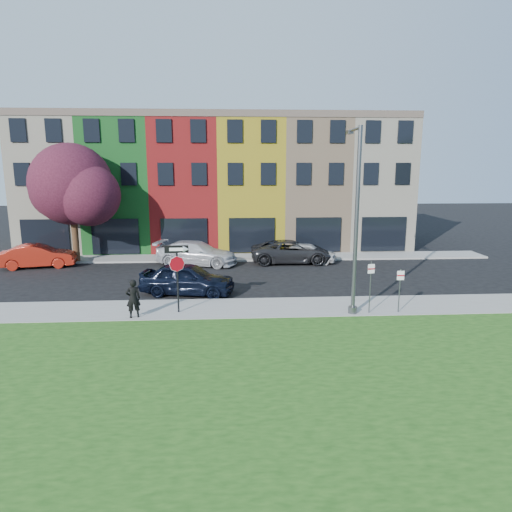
{
  "coord_description": "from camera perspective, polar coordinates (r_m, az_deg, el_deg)",
  "views": [
    {
      "loc": [
        -1.71,
        -17.39,
        6.69
      ],
      "look_at": [
        -0.42,
        4.0,
        2.37
      ],
      "focal_mm": 32.0,
      "sensor_mm": 36.0,
      "label": 1
    }
  ],
  "objects": [
    {
      "name": "parked_car_silver",
      "position": [
        31.0,
        -7.45,
        0.35
      ],
      "size": [
        4.99,
        6.63,
        1.6
      ],
      "primitive_type": "imported",
      "rotation": [
        0.0,
        0.0,
        1.31
      ],
      "color": "#B1B1B6",
      "rests_on": "ground"
    },
    {
      "name": "rowhouse_block",
      "position": [
        38.62,
        -4.67,
        8.84
      ],
      "size": [
        30.0,
        10.12,
        10.0
      ],
      "color": "beige",
      "rests_on": "ground"
    },
    {
      "name": "parked_car_white",
      "position": [
        31.75,
        6.39,
        0.43
      ],
      "size": [
        3.62,
        4.83,
        1.37
      ],
      "primitive_type": "imported",
      "rotation": [
        0.0,
        0.0,
        1.31
      ],
      "color": "silver",
      "rests_on": "ground"
    },
    {
      "name": "sedan_near",
      "position": [
        24.04,
        -8.57,
        -2.82
      ],
      "size": [
        3.89,
        5.67,
        1.67
      ],
      "primitive_type": "imported",
      "rotation": [
        0.0,
        0.0,
        1.37
      ],
      "color": "black",
      "rests_on": "ground"
    },
    {
      "name": "sidewalk_near",
      "position": [
        21.76,
        6.58,
        -6.41
      ],
      "size": [
        40.0,
        3.0,
        0.12
      ],
      "primitive_type": "cube",
      "color": "gray",
      "rests_on": "ground"
    },
    {
      "name": "man",
      "position": [
        20.55,
        -15.1,
        -5.15
      ],
      "size": [
        0.87,
        0.79,
        1.71
      ],
      "primitive_type": "imported",
      "rotation": [
        0.0,
        0.0,
        3.47
      ],
      "color": "black",
      "rests_on": "sidewalk_near"
    },
    {
      "name": "parked_car_dark",
      "position": [
        31.5,
        4.49,
        0.55
      ],
      "size": [
        2.78,
        5.7,
        1.56
      ],
      "primitive_type": "imported",
      "rotation": [
        0.0,
        0.0,
        1.55
      ],
      "color": "black",
      "rests_on": "ground"
    },
    {
      "name": "sidewalk_far",
      "position": [
        33.09,
        -5.61,
        -0.21
      ],
      "size": [
        40.0,
        2.4,
        0.12
      ],
      "primitive_type": "cube",
      "color": "gray",
      "rests_on": "ground"
    },
    {
      "name": "ground",
      "position": [
        18.72,
        2.06,
        -9.55
      ],
      "size": [
        120.0,
        120.0,
        0.0
      ],
      "primitive_type": "plane",
      "color": "black",
      "rests_on": "ground"
    },
    {
      "name": "parked_car_red",
      "position": [
        33.22,
        -25.6,
        0.0
      ],
      "size": [
        3.38,
        5.28,
        1.54
      ],
      "primitive_type": "imported",
      "rotation": [
        0.0,
        0.0,
        1.76
      ],
      "color": "maroon",
      "rests_on": "ground"
    },
    {
      "name": "stop_sign",
      "position": [
        20.51,
        -9.84,
        -1.13
      ],
      "size": [
        1.05,
        0.11,
        3.07
      ],
      "rotation": [
        0.0,
        0.0,
        0.03
      ],
      "color": "black",
      "rests_on": "sidewalk_near"
    },
    {
      "name": "parking_sign_a",
      "position": [
        20.91,
        14.12,
        -3.08
      ],
      "size": [
        0.32,
        0.11,
        2.37
      ],
      "rotation": [
        0.0,
        0.0,
        0.18
      ],
      "color": "#4E5053",
      "rests_on": "sidewalk_near"
    },
    {
      "name": "parking_sign_b",
      "position": [
        21.4,
        17.54,
        -3.51
      ],
      "size": [
        0.32,
        0.08,
        2.0
      ],
      "rotation": [
        0.0,
        0.0,
        -0.03
      ],
      "color": "#4E5053",
      "rests_on": "sidewalk_near"
    },
    {
      "name": "tree_purple",
      "position": [
        33.35,
        -21.89,
        8.09
      ],
      "size": [
        6.53,
        5.72,
        7.98
      ],
      "color": "black",
      "rests_on": "sidewalk_far"
    },
    {
      "name": "street_lamp",
      "position": [
        20.42,
        12.31,
        4.24
      ],
      "size": [
        0.43,
        2.58,
        8.17
      ],
      "rotation": [
        0.0,
        0.0,
        -0.05
      ],
      "color": "#4E5053",
      "rests_on": "sidewalk_near"
    }
  ]
}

